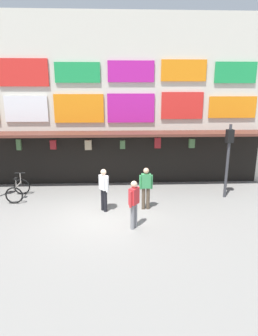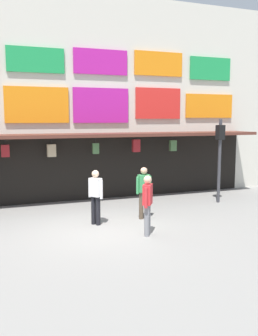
% 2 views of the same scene
% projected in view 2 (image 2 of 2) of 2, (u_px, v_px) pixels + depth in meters
% --- Properties ---
extents(ground_plane, '(80.00, 80.00, 0.00)m').
position_uv_depth(ground_plane, '(99.00, 229.00, 10.87)').
color(ground_plane, gray).
extents(shopfront, '(18.00, 2.60, 8.00)m').
position_uv_depth(shopfront, '(67.00, 100.00, 14.59)').
color(shopfront, beige).
rests_on(shopfront, ground).
extents(traffic_light_far, '(0.30, 0.34, 3.20)m').
position_uv_depth(traffic_light_far, '(220.00, 147.00, 14.01)').
color(traffic_light_far, '#38383D').
rests_on(traffic_light_far, ground).
extents(pedestrian_in_yellow, '(0.39, 0.44, 1.68)m').
position_uv_depth(pedestrian_in_yellow, '(96.00, 194.00, 11.17)').
color(pedestrian_in_yellow, black).
rests_on(pedestrian_in_yellow, ground).
extents(pedestrian_in_purple, '(0.53, 0.23, 1.68)m').
position_uv_depth(pedestrian_in_purple, '(144.00, 190.00, 11.84)').
color(pedestrian_in_purple, brown).
rests_on(pedestrian_in_purple, ground).
extents(pedestrian_in_white, '(0.38, 0.45, 1.68)m').
position_uv_depth(pedestrian_in_white, '(148.00, 202.00, 10.13)').
color(pedestrian_in_white, gray).
rests_on(pedestrian_in_white, ground).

